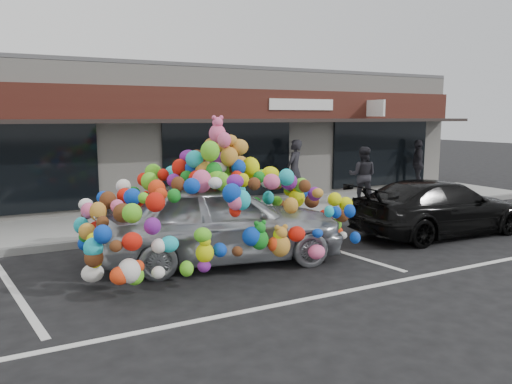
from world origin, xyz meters
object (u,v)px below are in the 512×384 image
pedestrian_a (294,170)px  pedestrian_c (418,164)px  pedestrian_b (363,175)px  toy_car (220,211)px  black_sedan (440,207)px

pedestrian_a → pedestrian_c: 5.40m
pedestrian_b → pedestrian_c: size_ratio=0.97×
toy_car → pedestrian_a: toy_car is taller
black_sedan → toy_car: bearing=88.4°
toy_car → pedestrian_b: 6.80m
pedestrian_a → pedestrian_c: size_ratio=1.07×
black_sedan → pedestrian_c: 6.82m
toy_car → black_sedan: 5.50m
pedestrian_c → pedestrian_b: bearing=-26.5°
toy_car → pedestrian_c: bearing=-52.9°
toy_car → pedestrian_a: bearing=-33.1°
pedestrian_b → pedestrian_a: bearing=-2.2°
pedestrian_c → toy_car: bearing=-23.6°
toy_car → black_sedan: bearing=-82.2°
toy_car → black_sedan: size_ratio=1.18×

